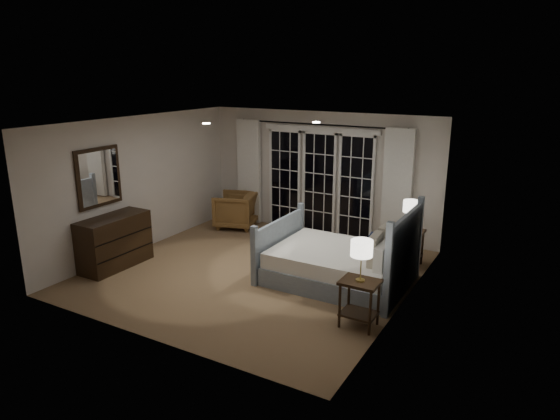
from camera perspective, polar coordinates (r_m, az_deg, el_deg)
The scene contains 20 objects.
floor at distance 8.50m, azimuth -2.85°, elevation -7.06°, with size 5.00×5.00×0.00m, color #856547.
ceiling at distance 7.87m, azimuth -3.10°, elevation 9.96°, with size 5.00×5.00×0.00m, color silver.
wall_left at distance 9.64m, azimuth -15.61°, elevation 2.94°, with size 0.02×5.00×2.50m, color beige.
wall_right at distance 7.11m, azimuth 14.26°, elevation -1.42°, with size 0.02×5.00×2.50m, color beige.
wall_back at distance 10.23m, azimuth 4.60°, elevation 4.19°, with size 5.00×0.02×2.50m, color beige.
wall_front at distance 6.23m, azimuth -15.46°, elevation -3.95°, with size 5.00×0.02×2.50m, color beige.
french_doors at distance 10.23m, azimuth 4.48°, elevation 3.28°, with size 2.50×0.04×2.20m.
curtain_rod at distance 9.99m, azimuth 4.48°, elevation 9.72°, with size 0.03×0.03×3.50m, color black.
curtain_left at distance 10.94m, azimuth -3.54°, elevation 4.43°, with size 0.55×0.10×2.25m, color white.
curtain_right at distance 9.58m, azimuth 13.25°, elevation 2.41°, with size 0.55×0.10×2.25m, color white.
downlight_a at distance 8.01m, azimuth 4.16°, elevation 9.97°, with size 0.12×0.12×0.01m, color white.
downlight_b at distance 7.90m, azimuth -8.41°, elevation 9.76°, with size 0.12×0.12×0.01m, color white.
bed at distance 8.03m, azimuth 6.98°, elevation -6.05°, with size 2.19×1.57×1.27m.
nightstand_left at distance 6.71m, azimuth 9.07°, elevation -9.72°, with size 0.50×0.40×0.65m.
nightstand_right at distance 8.90m, azimuth 14.47°, elevation -3.58°, with size 0.49×0.39×0.64m.
lamp_left at distance 6.46m, azimuth 9.32°, elevation -4.40°, with size 0.29×0.29×0.56m.
lamp_right at distance 8.72m, azimuth 14.76°, elevation 0.36°, with size 0.27×0.27×0.52m.
armchair at distance 10.77m, azimuth -5.09°, elevation -0.01°, with size 0.80×0.83×0.75m, color brown.
dresser at distance 9.02m, azimuth -18.38°, elevation -3.45°, with size 0.54×1.26×0.89m.
mirror at distance 8.92m, azimuth -20.01°, elevation 3.53°, with size 0.05×0.85×1.00m.
Camera 1 is at (4.24, -6.59, 3.29)m, focal length 32.00 mm.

